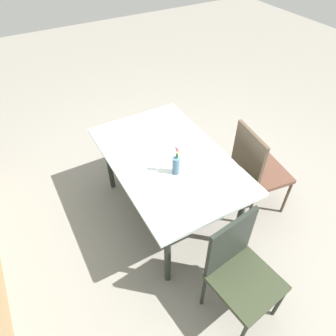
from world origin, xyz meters
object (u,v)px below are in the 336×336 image
at_px(dining_table, 168,163).
at_px(flower_vase, 176,162).
at_px(chair_near_left, 256,168).
at_px(chair_end_left, 239,268).

xyz_separation_m(dining_table, flower_vase, (-0.20, 0.03, 0.18)).
relative_size(dining_table, chair_near_left, 1.52).
bearing_deg(dining_table, chair_end_left, 179.45).
distance_m(chair_end_left, flower_vase, 0.91).
relative_size(chair_near_left, chair_end_left, 1.05).
distance_m(dining_table, chair_end_left, 1.05).
bearing_deg(chair_end_left, dining_table, -97.58).
distance_m(chair_near_left, flower_vase, 0.87).
xyz_separation_m(chair_near_left, chair_end_left, (-0.72, 0.77, -0.02)).
bearing_deg(dining_table, flower_vase, 169.95).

